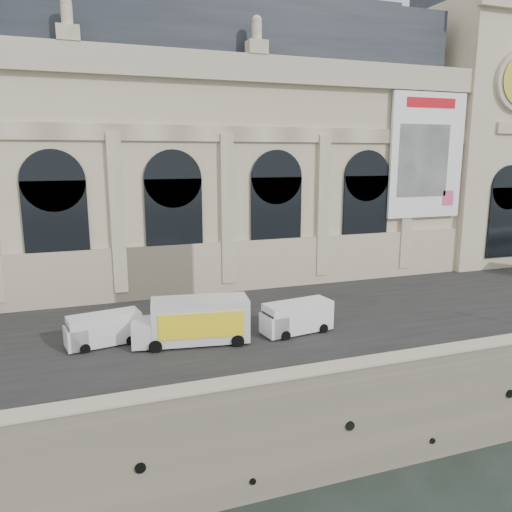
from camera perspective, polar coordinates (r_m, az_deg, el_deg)
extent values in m
plane|color=black|center=(32.33, 7.01, -24.80)|extent=(260.00, 260.00, 0.00)
cube|color=gray|center=(61.55, -7.54, -3.79)|extent=(160.00, 70.00, 6.00)
cube|color=#2D2D2D|center=(41.19, -1.51, -7.01)|extent=(160.00, 24.00, 0.06)
cube|color=gray|center=(29.43, 6.80, -13.81)|extent=(160.00, 1.20, 1.10)
cube|color=beige|center=(29.18, 6.82, -12.74)|extent=(160.00, 1.40, 0.12)
cube|color=beige|center=(54.57, -13.29, 8.97)|extent=(68.00, 18.00, 22.00)
cube|color=beige|center=(46.65, -11.56, -1.89)|extent=(68.60, 0.40, 5.00)
cube|color=beige|center=(45.95, -12.50, 20.87)|extent=(69.00, 0.80, 2.40)
cube|color=beige|center=(45.48, -12.20, 13.63)|extent=(68.00, 0.30, 1.40)
cube|color=#282D35|center=(55.82, -14.00, 23.47)|extent=(64.00, 15.00, 6.00)
cube|color=black|center=(45.54, -21.77, 2.33)|extent=(5.20, 0.25, 9.00)
cylinder|color=black|center=(45.11, -22.20, 7.98)|extent=(5.20, 0.25, 5.20)
cube|color=beige|center=(45.33, -15.59, 4.60)|extent=(1.20, 0.50, 14.00)
cube|color=black|center=(46.19, -9.29, 3.12)|extent=(5.20, 0.25, 9.00)
cylinder|color=black|center=(45.77, -9.48, 8.70)|extent=(5.20, 0.25, 5.20)
cube|color=beige|center=(47.06, -3.31, 5.24)|extent=(1.20, 0.50, 14.00)
cube|color=black|center=(48.92, 2.33, 3.71)|extent=(5.20, 0.25, 9.00)
cylinder|color=black|center=(48.52, 2.37, 8.99)|extent=(5.20, 0.25, 5.20)
cube|color=beige|center=(50.73, 7.65, 5.61)|extent=(1.20, 0.50, 14.00)
cube|color=black|center=(53.41, 12.37, 4.11)|extent=(5.20, 0.25, 9.00)
cylinder|color=black|center=(53.04, 12.58, 8.94)|extent=(5.20, 0.25, 5.20)
cube|color=beige|center=(55.98, 16.86, 5.76)|extent=(1.20, 0.50, 14.00)
cube|color=white|center=(56.80, 18.93, 10.77)|extent=(9.00, 0.35, 13.00)
cube|color=red|center=(56.89, 19.43, 16.19)|extent=(6.00, 0.06, 1.00)
cube|color=gray|center=(56.33, 18.62, 10.28)|extent=(6.20, 0.06, 7.50)
cube|color=#D84C76|center=(58.72, 21.09, 6.22)|extent=(1.40, 0.06, 1.60)
cube|color=beige|center=(68.84, 23.04, 12.16)|extent=(12.00, 14.00, 30.00)
cube|color=black|center=(64.12, 26.65, 3.45)|extent=(5.00, 0.25, 8.00)
cube|color=white|center=(37.58, 4.81, -6.88)|extent=(5.36, 2.70, 2.18)
cube|color=white|center=(36.68, 2.06, -7.86)|extent=(1.70, 2.18, 1.52)
cube|color=black|center=(36.27, 1.33, -7.21)|extent=(0.30, 1.70, 0.76)
cylinder|color=black|center=(36.27, 3.42, -9.09)|extent=(0.75, 0.34, 0.72)
cylinder|color=black|center=(37.89, 1.85, -8.16)|extent=(0.75, 0.34, 0.72)
cylinder|color=black|center=(37.97, 7.71, -8.22)|extent=(0.75, 0.34, 0.72)
cylinder|color=black|center=(39.52, 6.04, -7.38)|extent=(0.75, 0.34, 0.72)
cube|color=silver|center=(36.67, -16.91, -7.93)|extent=(5.11, 2.72, 2.07)
cube|color=silver|center=(36.44, -19.89, -8.78)|extent=(1.67, 2.10, 1.44)
cube|color=black|center=(36.21, -20.74, -8.14)|extent=(0.35, 1.60, 0.72)
cylinder|color=black|center=(35.82, -18.94, -10.02)|extent=(0.71, 0.34, 0.68)
cylinder|color=black|center=(37.57, -19.50, -9.04)|extent=(0.71, 0.34, 0.68)
cylinder|color=black|center=(36.44, -14.08, -9.36)|extent=(0.71, 0.34, 0.68)
cylinder|color=black|center=(38.16, -14.87, -8.44)|extent=(0.71, 0.34, 0.68)
cube|color=silver|center=(35.53, -6.40, -7.23)|extent=(7.02, 3.54, 3.02)
cube|color=yellow|center=(34.29, -6.22, -7.93)|extent=(5.76, 0.92, 1.79)
cube|color=red|center=(34.29, -6.22, -7.93)|extent=(3.33, 0.54, 0.67)
cube|color=silver|center=(35.69, -12.54, -8.50)|extent=(2.13, 2.70, 1.68)
cylinder|color=black|center=(34.68, -11.42, -10.13)|extent=(0.93, 0.44, 0.90)
cylinder|color=black|center=(37.09, -11.40, -8.69)|extent=(0.93, 0.44, 0.90)
cylinder|color=black|center=(35.03, -2.10, -9.68)|extent=(0.93, 0.44, 0.90)
cylinder|color=black|center=(37.41, -2.72, -8.28)|extent=(0.93, 0.44, 0.90)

